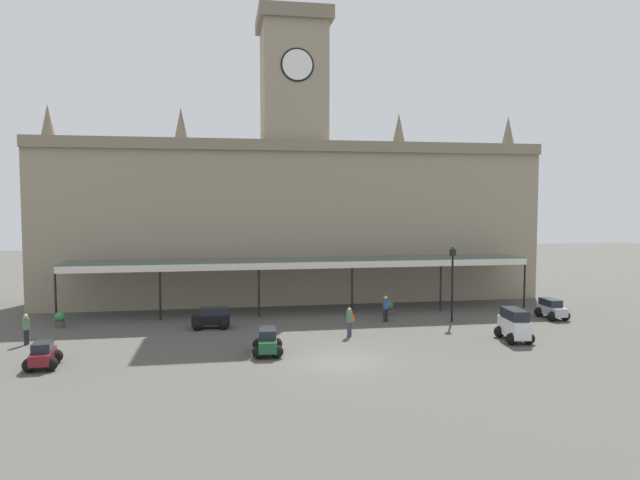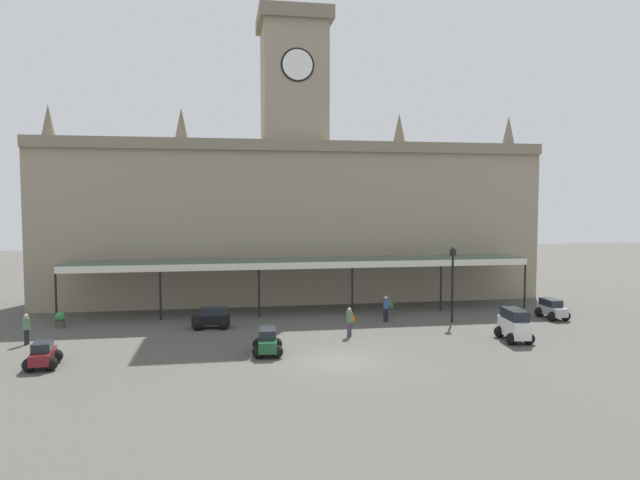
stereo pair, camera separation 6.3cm
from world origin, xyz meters
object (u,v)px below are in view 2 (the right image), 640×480
Objects in this scene: pedestrian_near_entrance at (386,308)px; planter_forecourt_centre at (389,308)px; car_black_estate at (212,319)px; pedestrian_beside_cars at (26,328)px; car_green_estate at (267,343)px; car_silver_estate at (552,310)px; pedestrian_crossing_forecourt at (349,321)px; victorian_lamppost at (453,275)px; car_white_van at (514,326)px; planter_near_kerb at (60,319)px; car_maroon_sedan at (43,357)px; traffic_cone at (353,316)px.

pedestrian_near_entrance reaches higher than planter_forecourt_centre.
pedestrian_beside_cars is at bearing -166.09° from car_black_estate.
car_silver_estate is at bearing 16.59° from car_green_estate.
victorian_lamppost is at bearing 20.77° from pedestrian_crossing_forecourt.
car_white_van is 9.30m from planter_forecourt_centre.
pedestrian_beside_cars is at bearing -97.83° from planter_near_kerb.
pedestrian_beside_cars is at bearing 176.38° from pedestrian_crossing_forecourt.
pedestrian_near_entrance is 2.11m from planter_forecourt_centre.
car_white_van reaches higher than pedestrian_crossing_forecourt.
car_maroon_sedan is 5.13m from pedestrian_beside_cars.
car_white_van reaches higher than pedestrian_beside_cars.
car_white_van is at bearing -47.51° from pedestrian_near_entrance.
car_silver_estate is (29.48, 6.29, 0.06)m from car_maroon_sedan.
victorian_lamppost reaches higher than pedestrian_crossing_forecourt.
pedestrian_crossing_forecourt and pedestrian_near_entrance have the same top height.
car_white_van is at bearing -74.59° from victorian_lamppost.
victorian_lamppost reaches higher than planter_near_kerb.
planter_near_kerb is (-1.59, 8.81, -0.01)m from car_maroon_sedan.
car_black_estate is 2.38× the size of planter_forecourt_centre.
pedestrian_beside_cars is at bearing -177.00° from car_silver_estate.
car_green_estate reaches higher than planter_forecourt_centre.
pedestrian_near_entrance is at bearing -4.81° from planter_near_kerb.
pedestrian_beside_cars reaches higher than traffic_cone.
car_maroon_sedan is 21.26m from planter_forecourt_centre.
car_maroon_sedan is 1.27× the size of pedestrian_beside_cars.
car_silver_estate is (19.06, 5.68, 0.00)m from car_green_estate.
car_white_van is 1.48× the size of pedestrian_near_entrance.
car_maroon_sedan reaches higher than traffic_cone.
car_black_estate is at bearing 43.01° from car_maroon_sedan.
victorian_lamppost is (12.14, 5.68, 2.43)m from car_green_estate.
car_silver_estate is at bearing 11.01° from pedestrian_crossing_forecourt.
victorian_lamppost is at bearing -39.66° from planter_forecourt_centre.
car_black_estate is 9.30m from planter_near_kerb.
pedestrian_beside_cars is 21.87m from planter_forecourt_centre.
planter_near_kerb is at bearing -179.38° from planter_forecourt_centre.
pedestrian_beside_cars is at bearing -170.38° from traffic_cone.
pedestrian_beside_cars is 2.87× the size of traffic_cone.
car_black_estate is (-2.89, 6.42, 0.00)m from car_green_estate.
pedestrian_near_entrance is at bearing -112.48° from planter_forecourt_centre.
planter_near_kerb is at bearing 176.71° from traffic_cone.
car_black_estate is 8.51m from pedestrian_crossing_forecourt.
traffic_cone is at bearing 138.45° from car_white_van.
planter_near_kerb is at bearing 82.17° from pedestrian_beside_cars.
pedestrian_crossing_forecourt is 2.87× the size of traffic_cone.
traffic_cone is 0.61× the size of planter_near_kerb.
car_green_estate is at bearing -65.80° from car_black_estate.
pedestrian_near_entrance is 2.87× the size of traffic_cone.
planter_near_kerb is 20.84m from planter_forecourt_centre.
pedestrian_crossing_forecourt is at bearing -125.69° from planter_forecourt_centre.
car_black_estate is 17.52m from car_white_van.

